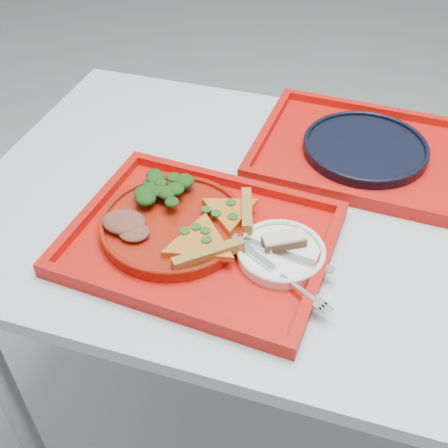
{
  "coord_description": "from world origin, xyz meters",
  "views": [
    {
      "loc": [
        -0.05,
        -0.82,
        1.45
      ],
      "look_at": [
        -0.27,
        -0.11,
        0.78
      ],
      "focal_mm": 45.0,
      "sensor_mm": 36.0,
      "label": 1
    }
  ],
  "objects": [
    {
      "name": "pizza_slice_a",
      "position": [
        -0.3,
        -0.18,
        0.79
      ],
      "size": [
        0.19,
        0.19,
        0.02
      ],
      "primitive_type": null,
      "rotation": [
        0.0,
        0.0,
        2.3
      ],
      "color": "gold",
      "rests_on": "dinner_plate"
    },
    {
      "name": "knife",
      "position": [
        -0.16,
        -0.15,
        0.78
      ],
      "size": [
        0.19,
        0.04,
        0.01
      ],
      "primitive_type": "cube",
      "rotation": [
        0.0,
        0.0,
        -0.15
      ],
      "color": "silver",
      "rests_on": "side_plate"
    },
    {
      "name": "pizza_slice_b",
      "position": [
        -0.27,
        -0.09,
        0.79
      ],
      "size": [
        0.14,
        0.13,
        0.02
      ],
      "primitive_type": null,
      "rotation": [
        0.0,
        0.0,
        3.43
      ],
      "color": "gold",
      "rests_on": "dinner_plate"
    },
    {
      "name": "meat_portion",
      "position": [
        -0.44,
        -0.17,
        0.79
      ],
      "size": [
        0.08,
        0.06,
        0.02
      ],
      "primitive_type": "ellipsoid",
      "color": "brown",
      "rests_on": "dinner_plate"
    },
    {
      "name": "dessert_bar",
      "position": [
        -0.16,
        -0.13,
        0.79
      ],
      "size": [
        0.08,
        0.06,
        0.02
      ],
      "rotation": [
        0.0,
        0.0,
        0.54
      ],
      "color": "#502B1A",
      "rests_on": "side_plate"
    },
    {
      "name": "dinner_plate",
      "position": [
        -0.36,
        -0.14,
        0.77
      ],
      "size": [
        0.26,
        0.26,
        0.02
      ],
      "primitive_type": "cylinder",
      "color": "maroon",
      "rests_on": "tray_main"
    },
    {
      "name": "navy_plate",
      "position": [
        -0.06,
        0.21,
        0.77
      ],
      "size": [
        0.26,
        0.26,
        0.02
      ],
      "primitive_type": "cylinder",
      "color": "black",
      "rests_on": "tray_far"
    },
    {
      "name": "salad_heap",
      "position": [
        -0.41,
        -0.08,
        0.8
      ],
      "size": [
        0.09,
        0.08,
        0.04
      ],
      "primitive_type": "ellipsoid",
      "color": "black",
      "rests_on": "dinner_plate"
    },
    {
      "name": "side_plate",
      "position": [
        -0.16,
        -0.15,
        0.77
      ],
      "size": [
        0.15,
        0.15,
        0.01
      ],
      "primitive_type": "cylinder",
      "color": "white",
      "rests_on": "tray_main"
    },
    {
      "name": "tray_main",
      "position": [
        -0.31,
        -0.15,
        0.76
      ],
      "size": [
        0.47,
        0.38,
        0.01
      ],
      "primitive_type": "cube",
      "rotation": [
        0.0,
        0.0,
        -0.07
      ],
      "color": "#B91009",
      "rests_on": "table"
    },
    {
      "name": "ground",
      "position": [
        0.0,
        0.0,
        0.0
      ],
      "size": [
        10.0,
        10.0,
        0.0
      ],
      "primitive_type": "plane",
      "color": "gray",
      "rests_on": "ground"
    },
    {
      "name": "fork",
      "position": [
        -0.15,
        -0.2,
        0.78
      ],
      "size": [
        0.17,
        0.11,
        0.01
      ],
      "primitive_type": "cube",
      "rotation": [
        0.0,
        0.0,
        -0.52
      ],
      "color": "silver",
      "rests_on": "side_plate"
    },
    {
      "name": "tray_far",
      "position": [
        -0.06,
        0.21,
        0.76
      ],
      "size": [
        0.47,
        0.37,
        0.01
      ],
      "primitive_type": "cube",
      "rotation": [
        0.0,
        0.0,
        -0.05
      ],
      "color": "#B91009",
      "rests_on": "table"
    },
    {
      "name": "table",
      "position": [
        0.0,
        0.0,
        0.68
      ],
      "size": [
        1.6,
        0.8,
        0.75
      ],
      "color": "#A9B3BD",
      "rests_on": "ground"
    }
  ]
}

